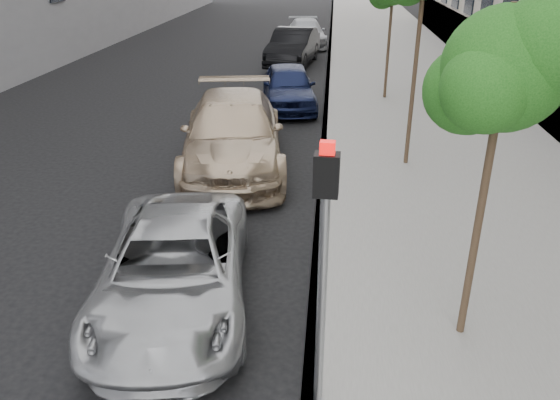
# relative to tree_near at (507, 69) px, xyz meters

# --- Properties ---
(sidewalk) EXTENTS (6.40, 72.00, 0.14)m
(sidewalk) POSITION_rel_tree_near_xyz_m (1.07, 22.50, -3.62)
(sidewalk) COLOR gray
(sidewalk) RESTS_ON ground
(curb) EXTENTS (0.15, 72.00, 0.14)m
(curb) POSITION_rel_tree_near_xyz_m (-2.05, 22.50, -3.62)
(curb) COLOR #9E9B93
(curb) RESTS_ON ground
(tree_near) EXTENTS (1.73, 1.53, 4.40)m
(tree_near) POSITION_rel_tree_near_xyz_m (0.00, 0.00, 0.00)
(tree_near) COLOR #38281C
(tree_near) RESTS_ON sidewalk
(signal_pole) EXTENTS (0.25, 0.19, 3.16)m
(signal_pole) POSITION_rel_tree_near_xyz_m (-1.93, -1.49, -1.58)
(signal_pole) COLOR #939699
(signal_pole) RESTS_ON sidewalk
(minivan) EXTENTS (2.74, 4.82, 1.27)m
(minivan) POSITION_rel_tree_near_xyz_m (-4.11, 0.44, -3.05)
(minivan) COLOR #A8A9AC
(minivan) RESTS_ON ground
(suv) EXTENTS (3.19, 6.10, 1.69)m
(suv) POSITION_rel_tree_near_xyz_m (-4.23, 6.24, -2.84)
(suv) COLOR tan
(suv) RESTS_ON ground
(sedan_blue) EXTENTS (2.26, 4.39, 1.43)m
(sedan_blue) POSITION_rel_tree_near_xyz_m (-3.33, 11.84, -2.97)
(sedan_blue) COLOR #11183A
(sedan_blue) RESTS_ON ground
(sedan_black) EXTENTS (2.34, 5.10, 1.62)m
(sedan_black) POSITION_rel_tree_near_xyz_m (-3.72, 19.32, -2.88)
(sedan_black) COLOR black
(sedan_black) RESTS_ON ground
(sedan_rear) EXTENTS (2.59, 5.02, 1.39)m
(sedan_rear) POSITION_rel_tree_near_xyz_m (-3.38, 24.78, -2.99)
(sedan_rear) COLOR #9B9DA3
(sedan_rear) RESTS_ON ground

